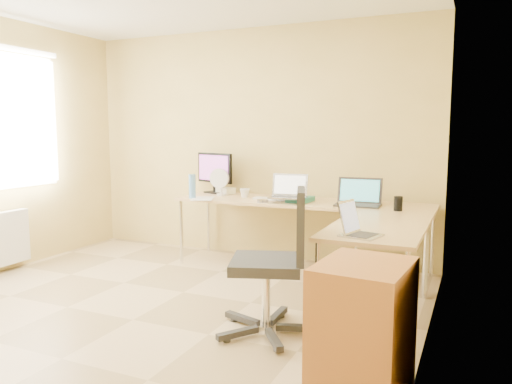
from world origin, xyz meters
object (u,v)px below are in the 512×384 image
at_px(monitor, 215,173).
at_px(mug, 245,193).
at_px(laptop_center, 288,186).
at_px(laptop_black, 358,192).
at_px(desk_main, 301,236).
at_px(laptop_return, 361,222).
at_px(desk_return, 377,271).
at_px(keyboard, 271,199).
at_px(cabinet, 363,334).
at_px(desk_fan, 221,183).
at_px(water_bottle, 192,186).
at_px(office_chair, 266,265).

distance_m(monitor, mug, 0.56).
xyz_separation_m(laptop_center, laptop_black, (0.69, 0.09, -0.03)).
height_order(desk_main, laptop_return, laptop_return).
height_order(monitor, mug, monitor).
xyz_separation_m(desk_return, keyboard, (-1.30, 0.96, 0.37)).
distance_m(laptop_center, cabinet, 2.44).
bearing_deg(desk_fan, laptop_center, -20.85).
xyz_separation_m(laptop_center, cabinet, (1.21, -2.05, -0.54)).
bearing_deg(laptop_black, cabinet, -79.81).
relative_size(water_bottle, laptop_return, 0.88).
height_order(laptop_black, mug, laptop_black).
bearing_deg(desk_fan, cabinet, -54.12).
bearing_deg(keyboard, laptop_black, 1.33).
bearing_deg(mug, laptop_black, -3.50).
bearing_deg(water_bottle, desk_return, -18.49).
bearing_deg(desk_return, laptop_black, 111.99).
distance_m(laptop_center, desk_fan, 0.91).
bearing_deg(desk_fan, monitor, 129.95).
xyz_separation_m(monitor, office_chair, (1.43, -1.84, -0.46)).
bearing_deg(desk_main, monitor, 169.93).
height_order(desk_return, keyboard, keyboard).
xyz_separation_m(keyboard, water_bottle, (-0.81, -0.25, 0.12)).
relative_size(monitor, laptop_black, 1.28).
height_order(laptop_black, laptop_return, laptop_black).
bearing_deg(monitor, desk_main, 9.60).
height_order(desk_return, laptop_black, laptop_black).
bearing_deg(office_chair, laptop_return, -2.48).
height_order(desk_return, laptop_return, laptop_return).
xyz_separation_m(desk_main, monitor, (-1.13, 0.20, 0.60)).
bearing_deg(monitor, laptop_return, -19.07).
distance_m(monitor, laptop_black, 1.76).
bearing_deg(mug, water_bottle, -149.99).
bearing_deg(cabinet, office_chair, 149.75).
relative_size(mug, laptop_return, 0.36).
relative_size(desk_main, laptop_center, 7.27).
relative_size(monitor, office_chair, 0.52).
distance_m(desk_return, laptop_return, 0.65).
xyz_separation_m(mug, cabinet, (1.76, -2.21, -0.42)).
distance_m(desk_return, water_bottle, 2.27).
relative_size(water_bottle, office_chair, 0.24).
bearing_deg(water_bottle, laptop_center, 6.59).
relative_size(desk_return, laptop_black, 3.04).
bearing_deg(cabinet, desk_main, 122.00).
distance_m(laptop_return, cabinet, 0.92).
bearing_deg(keyboard, office_chair, -64.29).
height_order(desk_fan, laptop_return, desk_fan).
distance_m(keyboard, laptop_return, 1.90).
bearing_deg(desk_main, cabinet, -63.19).
relative_size(keyboard, office_chair, 0.36).
height_order(laptop_center, keyboard, laptop_center).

